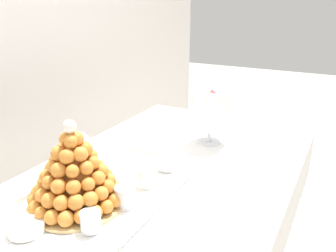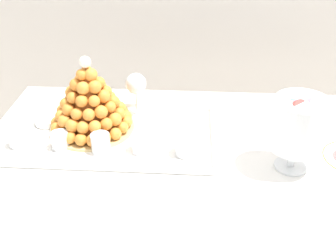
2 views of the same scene
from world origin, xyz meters
TOP-DOWN VIEW (x-y plane):
  - buffet_table at (0.00, 0.00)m, footprint 1.29×0.81m
  - serving_tray at (-0.27, 0.08)m, footprint 0.68×0.36m
  - croquembouche at (-0.32, 0.11)m, footprint 0.27×0.27m
  - dessert_cup_mid_left at (-0.39, 0.00)m, footprint 0.05×0.05m
  - dessert_cup_centre at (-0.26, -0.01)m, footprint 0.06×0.06m
  - dessert_cup_mid_right at (-0.15, -0.01)m, footprint 0.05×0.05m
  - dessert_cup_right at (-0.02, -0.01)m, footprint 0.06×0.06m
  - creme_brulee_ramekin at (-0.47, 0.13)m, footprint 0.09×0.09m
  - macaron_goblet at (0.28, -0.04)m, footprint 0.14×0.14m
  - fruit_tart_plate at (0.47, 0.00)m, footprint 0.18×0.18m
  - wine_glass at (-0.19, 0.21)m, footprint 0.07×0.07m

SIDE VIEW (x-z plane):
  - buffet_table at x=0.00m, z-range 0.29..1.05m
  - serving_tray at x=-0.27m, z-range 0.76..0.78m
  - fruit_tart_plate at x=0.47m, z-range 0.75..0.81m
  - creme_brulee_ramekin at x=-0.47m, z-range 0.78..0.80m
  - dessert_cup_mid_left at x=-0.39m, z-range 0.77..0.82m
  - dessert_cup_right at x=-0.02m, z-range 0.77..0.83m
  - dessert_cup_centre at x=-0.26m, z-range 0.77..0.83m
  - dessert_cup_mid_right at x=-0.15m, z-range 0.77..0.83m
  - croquembouche at x=-0.32m, z-range 0.74..0.99m
  - wine_glass at x=-0.19m, z-range 0.80..0.96m
  - macaron_goblet at x=0.28m, z-range 0.79..1.02m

